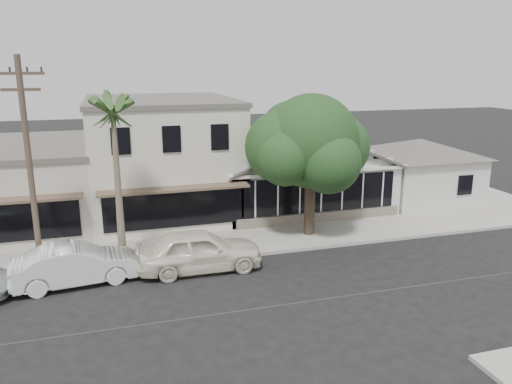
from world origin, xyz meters
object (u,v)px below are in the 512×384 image
object	(u,v)px
utility_pole	(29,165)
car_1	(76,265)
shade_tree	(309,144)
car_0	(199,250)

from	to	relation	value
utility_pole	car_1	xyz separation A→B (m)	(1.45, -1.05, -3.97)
utility_pole	shade_tree	size ratio (longest dim) A/B	1.23
utility_pole	car_1	distance (m)	4.36
utility_pole	car_1	size ratio (longest dim) A/B	1.81
car_0	car_1	distance (m)	5.00
car_1	shade_tree	world-z (taller)	shade_tree
car_0	car_1	world-z (taller)	car_0
utility_pole	shade_tree	distance (m)	12.71
utility_pole	car_0	bearing A→B (deg)	-9.68
utility_pole	car_0	distance (m)	7.61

